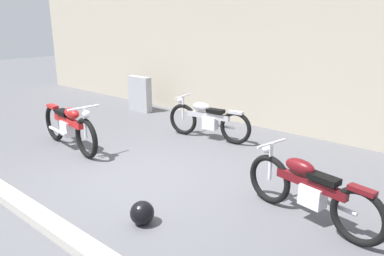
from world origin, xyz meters
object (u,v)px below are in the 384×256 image
stone_marker (140,94)px  motorcycle_red (69,126)px  helmet (142,213)px  motorcycle_silver (208,120)px  motorcycle_maroon (309,190)px

stone_marker → motorcycle_red: 3.22m
stone_marker → helmet: bearing=-41.3°
helmet → motorcycle_red: bearing=163.2°
motorcycle_red → motorcycle_silver: bearing=60.3°
motorcycle_red → motorcycle_maroon: bearing=12.1°
stone_marker → motorcycle_maroon: bearing=-22.9°
stone_marker → motorcycle_red: size_ratio=0.44×
motorcycle_silver → motorcycle_maroon: (2.96, -1.75, 0.00)m
stone_marker → motorcycle_silver: (2.93, -0.73, -0.05)m
helmet → motorcycle_silver: 3.49m
helmet → motorcycle_silver: motorcycle_silver is taller
helmet → motorcycle_red: (-3.10, 0.94, 0.31)m
motorcycle_silver → motorcycle_maroon: bearing=140.6°
stone_marker → helmet: size_ratio=3.17×
motorcycle_silver → motorcycle_red: (-1.62, -2.21, 0.04)m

